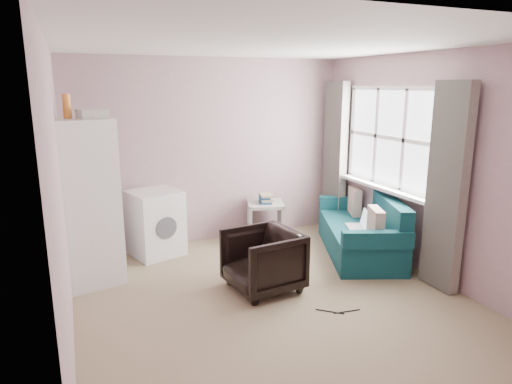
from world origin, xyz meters
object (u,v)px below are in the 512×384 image
Objects in this scene: armchair at (263,257)px; fridge at (85,202)px; side_table at (265,218)px; sofa at (364,232)px; washing_machine at (155,221)px.

armchair is 2.00m from fridge.
side_table is (0.67, 1.48, -0.05)m from armchair.
armchair is 1.63m from side_table.
side_table is 1.37m from sofa.
fridge is at bearing -166.67° from side_table.
sofa is at bearing -18.50° from fridge.
armchair reaches higher than side_table.
washing_machine reaches higher than sofa.
armchair is 0.35× the size of fridge.
fridge is 3.09× the size of side_table.
side_table is 0.34× the size of sofa.
fridge reaches higher than sofa.
armchair is 1.09× the size of side_table.
side_table is at bearing 148.09° from armchair.
armchair is 1.71m from sofa.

